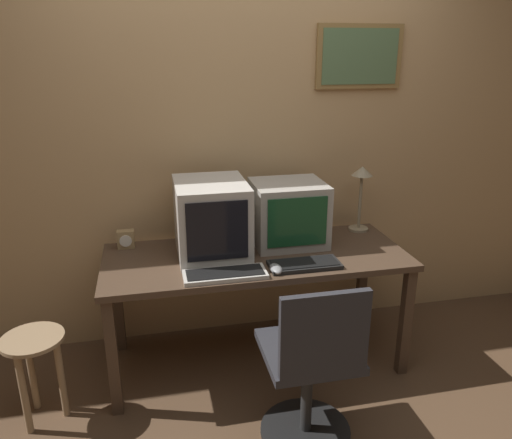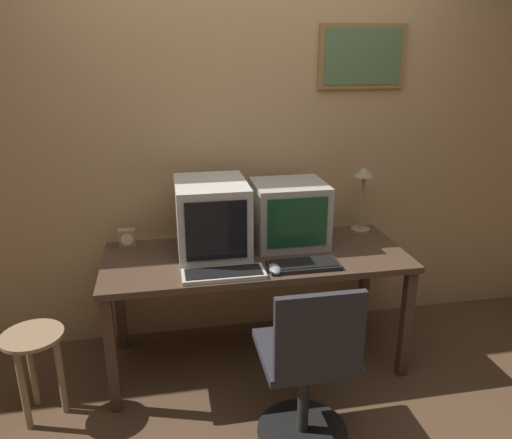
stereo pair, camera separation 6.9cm
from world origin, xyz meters
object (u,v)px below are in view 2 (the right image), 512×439
office_chair (308,373)px  mouse_near_keyboard (275,269)px  keyboard_main (224,274)px  desk_clock (127,238)px  monitor_right (289,213)px  monitor_left (212,218)px  desk_lamp (364,186)px  side_stool (35,356)px  keyboard_side (304,265)px

office_chair → mouse_near_keyboard: bearing=97.1°
keyboard_main → desk_clock: 0.72m
monitor_right → mouse_near_keyboard: bearing=-114.1°
monitor_left → mouse_near_keyboard: bearing=-48.4°
desk_lamp → office_chair: size_ratio=0.48×
mouse_near_keyboard → keyboard_main: bearing=179.1°
monitor_left → side_stool: monitor_left is taller
mouse_near_keyboard → side_stool: mouse_near_keyboard is taller
monitor_left → monitor_right: size_ratio=1.14×
monitor_left → mouse_near_keyboard: size_ratio=4.03×
keyboard_main → desk_lamp: size_ratio=1.02×
desk_lamp → side_stool: (-1.92, -0.52, -0.65)m
monitor_right → mouse_near_keyboard: (-0.18, -0.40, -0.17)m
keyboard_side → desk_clock: (-0.95, 0.48, 0.04)m
monitor_left → monitor_right: monitor_left is taller
keyboard_side → office_chair: bearing=-102.8°
mouse_near_keyboard → desk_lamp: bearing=36.6°
keyboard_side → keyboard_main: bearing=-176.2°
keyboard_main → desk_lamp: (0.95, 0.50, 0.29)m
monitor_left → desk_clock: (-0.49, 0.19, -0.16)m
office_chair → side_stool: size_ratio=1.82×
monitor_right → desk_clock: (-0.96, 0.12, -0.13)m
monitor_right → keyboard_main: bearing=-138.9°
desk_clock → keyboard_side: bearing=-26.9°
monitor_right → desk_clock: 0.97m
monitor_right → side_stool: 1.57m
monitor_right → desk_lamp: (0.51, 0.11, 0.12)m
keyboard_side → desk_lamp: bearing=42.6°
mouse_near_keyboard → office_chair: (0.06, -0.46, -0.33)m
desk_lamp → side_stool: size_ratio=0.88×
mouse_near_keyboard → desk_lamp: 0.90m
monitor_right → office_chair: bearing=-98.0°
keyboard_main → keyboard_side: bearing=3.8°
keyboard_side → office_chair: size_ratio=0.44×
mouse_near_keyboard → desk_lamp: desk_lamp is taller
keyboard_side → side_stool: 1.45m
keyboard_main → mouse_near_keyboard: mouse_near_keyboard is taller
mouse_near_keyboard → keyboard_side: bearing=11.2°
mouse_near_keyboard → desk_clock: (-0.78, 0.51, 0.04)m
desk_lamp → keyboard_main: bearing=-152.2°
monitor_left → office_chair: 1.01m
office_chair → keyboard_side: bearing=77.2°
monitor_left → desk_clock: bearing=159.2°
monitor_right → desk_clock: size_ratio=3.93×
monitor_right → keyboard_main: monitor_right is taller
mouse_near_keyboard → side_stool: size_ratio=0.25×
keyboard_main → office_chair: size_ratio=0.49×
monitor_right → keyboard_main: (-0.45, -0.39, -0.17)m
monitor_right → side_stool: size_ratio=0.87×
side_stool → desk_lamp: bearing=15.1°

